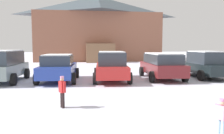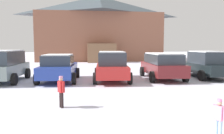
{
  "view_description": "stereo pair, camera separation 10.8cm",
  "coord_description": "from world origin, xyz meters",
  "px_view_note": "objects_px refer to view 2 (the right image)",
  "views": [
    {
      "loc": [
        -2.53,
        -1.97,
        2.01
      ],
      "look_at": [
        -0.83,
        8.9,
        0.98
      ],
      "focal_mm": 35.0,
      "sensor_mm": 36.0,
      "label": 1
    },
    {
      "loc": [
        -2.43,
        -1.99,
        2.01
      ],
      "look_at": [
        -0.83,
        8.9,
        0.98
      ],
      "focal_mm": 35.0,
      "sensor_mm": 36.0,
      "label": 2
    }
  ],
  "objects_px": {
    "skier_child_in_pink_snowsuit": "(219,117)",
    "parked_maroon_van": "(162,65)",
    "parked_grey_wagon": "(4,65)",
    "parked_blue_hatchback": "(59,67)",
    "skier_child_in_red_jacket": "(61,90)",
    "parked_black_sedan": "(206,64)",
    "ski_lodge": "(99,28)",
    "parked_red_sedan": "(112,66)"
  },
  "relations": [
    {
      "from": "parked_blue_hatchback",
      "to": "skier_child_in_red_jacket",
      "type": "distance_m",
      "value": 5.74
    },
    {
      "from": "skier_child_in_red_jacket",
      "to": "skier_child_in_pink_snowsuit",
      "type": "distance_m",
      "value": 4.69
    },
    {
      "from": "parked_black_sedan",
      "to": "skier_child_in_red_jacket",
      "type": "bearing_deg",
      "value": -145.96
    },
    {
      "from": "skier_child_in_pink_snowsuit",
      "to": "parked_black_sedan",
      "type": "bearing_deg",
      "value": 60.01
    },
    {
      "from": "ski_lodge",
      "to": "skier_child_in_pink_snowsuit",
      "type": "bearing_deg",
      "value": -89.87
    },
    {
      "from": "parked_grey_wagon",
      "to": "parked_black_sedan",
      "type": "bearing_deg",
      "value": -0.14
    },
    {
      "from": "skier_child_in_red_jacket",
      "to": "parked_blue_hatchback",
      "type": "bearing_deg",
      "value": 95.98
    },
    {
      "from": "parked_maroon_van",
      "to": "parked_black_sedan",
      "type": "bearing_deg",
      "value": 4.06
    },
    {
      "from": "parked_black_sedan",
      "to": "skier_child_in_pink_snowsuit",
      "type": "bearing_deg",
      "value": -119.99
    },
    {
      "from": "skier_child_in_pink_snowsuit",
      "to": "parked_maroon_van",
      "type": "bearing_deg",
      "value": 76.44
    },
    {
      "from": "parked_blue_hatchback",
      "to": "parked_red_sedan",
      "type": "distance_m",
      "value": 3.07
    },
    {
      "from": "parked_maroon_van",
      "to": "skier_child_in_red_jacket",
      "type": "distance_m",
      "value": 8.03
    },
    {
      "from": "parked_maroon_van",
      "to": "skier_child_in_pink_snowsuit",
      "type": "height_order",
      "value": "parked_maroon_van"
    },
    {
      "from": "parked_blue_hatchback",
      "to": "skier_child_in_pink_snowsuit",
      "type": "height_order",
      "value": "parked_blue_hatchback"
    },
    {
      "from": "parked_blue_hatchback",
      "to": "parked_red_sedan",
      "type": "relative_size",
      "value": 0.93
    },
    {
      "from": "parked_red_sedan",
      "to": "skier_child_in_pink_snowsuit",
      "type": "distance_m",
      "value": 8.56
    },
    {
      "from": "parked_red_sedan",
      "to": "parked_maroon_van",
      "type": "bearing_deg",
      "value": 3.99
    },
    {
      "from": "ski_lodge",
      "to": "parked_maroon_van",
      "type": "relative_size",
      "value": 3.97
    },
    {
      "from": "parked_maroon_van",
      "to": "skier_child_in_red_jacket",
      "type": "bearing_deg",
      "value": -134.98
    },
    {
      "from": "parked_maroon_van",
      "to": "skier_child_in_pink_snowsuit",
      "type": "xyz_separation_m",
      "value": [
        -2.1,
        -8.71,
        -0.37
      ]
    },
    {
      "from": "parked_blue_hatchback",
      "to": "skier_child_in_pink_snowsuit",
      "type": "distance_m",
      "value": 9.69
    },
    {
      "from": "parked_blue_hatchback",
      "to": "parked_black_sedan",
      "type": "relative_size",
      "value": 0.88
    },
    {
      "from": "ski_lodge",
      "to": "parked_blue_hatchback",
      "type": "relative_size",
      "value": 4.26
    },
    {
      "from": "parked_grey_wagon",
      "to": "parked_red_sedan",
      "type": "height_order",
      "value": "parked_grey_wagon"
    },
    {
      "from": "parked_grey_wagon",
      "to": "parked_red_sedan",
      "type": "relative_size",
      "value": 0.93
    },
    {
      "from": "parked_grey_wagon",
      "to": "parked_blue_hatchback",
      "type": "bearing_deg",
      "value": -4.02
    },
    {
      "from": "parked_blue_hatchback",
      "to": "skier_child_in_red_jacket",
      "type": "xyz_separation_m",
      "value": [
        0.6,
        -5.71,
        -0.21
      ]
    },
    {
      "from": "parked_maroon_van",
      "to": "parked_blue_hatchback",
      "type": "bearing_deg",
      "value": 179.71
    },
    {
      "from": "skier_child_in_pink_snowsuit",
      "to": "skier_child_in_red_jacket",
      "type": "bearing_deg",
      "value": 139.67
    },
    {
      "from": "parked_maroon_van",
      "to": "parked_black_sedan",
      "type": "height_order",
      "value": "parked_black_sedan"
    },
    {
      "from": "skier_child_in_red_jacket",
      "to": "parked_red_sedan",
      "type": "bearing_deg",
      "value": 65.69
    },
    {
      "from": "ski_lodge",
      "to": "skier_child_in_pink_snowsuit",
      "type": "xyz_separation_m",
      "value": [
        0.07,
        -29.16,
        -4.34
      ]
    },
    {
      "from": "parked_red_sedan",
      "to": "parked_black_sedan",
      "type": "height_order",
      "value": "parked_red_sedan"
    },
    {
      "from": "parked_grey_wagon",
      "to": "parked_red_sedan",
      "type": "bearing_deg",
      "value": -4.4
    },
    {
      "from": "parked_black_sedan",
      "to": "skier_child_in_pink_snowsuit",
      "type": "distance_m",
      "value": 10.31
    },
    {
      "from": "ski_lodge",
      "to": "parked_black_sedan",
      "type": "xyz_separation_m",
      "value": [
        5.21,
        -20.24,
        -3.98
      ]
    },
    {
      "from": "parked_blue_hatchback",
      "to": "ski_lodge",
      "type": "bearing_deg",
      "value": 78.64
    },
    {
      "from": "parked_black_sedan",
      "to": "skier_child_in_red_jacket",
      "type": "relative_size",
      "value": 4.55
    },
    {
      "from": "parked_grey_wagon",
      "to": "skier_child_in_pink_snowsuit",
      "type": "distance_m",
      "value": 11.52
    },
    {
      "from": "parked_grey_wagon",
      "to": "parked_black_sedan",
      "type": "distance_m",
      "value": 12.38
    },
    {
      "from": "parked_red_sedan",
      "to": "skier_child_in_pink_snowsuit",
      "type": "relative_size",
      "value": 5.04
    },
    {
      "from": "parked_black_sedan",
      "to": "parked_grey_wagon",
      "type": "bearing_deg",
      "value": 179.86
    }
  ]
}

